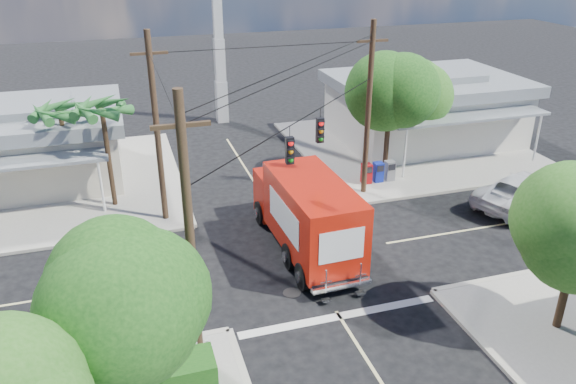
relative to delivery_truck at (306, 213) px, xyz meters
name	(u,v)px	position (x,y,z in m)	size (l,w,h in m)	color
ground	(302,257)	(-0.36, -0.55, -1.78)	(120.00, 120.00, 0.00)	black
sidewalk_ne	(408,147)	(10.52, 10.33, -1.71)	(14.12, 14.12, 0.14)	gray
sidewalk_nw	(49,187)	(-11.24, 10.33, -1.71)	(14.12, 14.12, 0.14)	gray
road_markings	(313,275)	(-0.36, -2.02, -1.78)	(32.00, 32.00, 0.01)	beige
building_ne	(425,107)	(12.14, 11.42, 0.54)	(11.80, 10.20, 4.50)	silver
building_nw	(23,143)	(-12.36, 11.91, 0.44)	(10.80, 10.20, 4.30)	beige
radio_tower	(219,44)	(0.14, 19.45, 3.86)	(0.80, 0.80, 17.00)	silver
tree_sw_front	(132,303)	(-7.35, -8.09, 2.55)	(3.88, 3.78, 6.03)	#422D1C
tree_ne_front	(391,96)	(6.85, 6.21, 2.99)	(4.21, 4.14, 6.66)	#422D1C
tree_ne_back	(413,93)	(9.45, 8.41, 2.41)	(3.77, 3.66, 5.82)	#422D1C
palm_nw_front	(102,110)	(-7.86, 6.95, 3.26)	(3.01, 3.08, 5.59)	#422D1C
palm_nw_back	(60,113)	(-9.86, 8.45, 2.89)	(3.01, 3.08, 5.19)	#422D1C
utility_poles	(254,146)	(-1.95, 1.05, 2.89)	(12.00, 10.68, 9.00)	#473321
picket_fence	(115,371)	(-8.16, -6.15, -1.10)	(5.94, 0.06, 1.00)	silver
vending_boxes	(378,172)	(6.14, 5.65, -1.09)	(1.90, 0.50, 1.10)	#A30C10
delivery_truck	(306,213)	(0.00, 0.00, 0.00)	(2.85, 8.20, 3.51)	black
parked_car	(523,191)	(11.89, 0.88, -0.96)	(2.71, 5.87, 1.63)	silver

